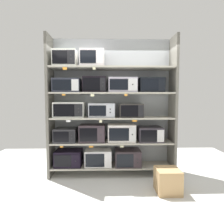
# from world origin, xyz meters

# --- Properties ---
(ground) EXTENTS (6.35, 6.00, 0.02)m
(ground) POSITION_xyz_m (0.00, -1.00, -0.01)
(ground) COLOR silver
(back_panel) EXTENTS (2.55, 0.04, 2.72)m
(back_panel) POSITION_xyz_m (0.00, 0.24, 1.36)
(back_panel) COLOR #9EA3A8
(back_panel) RESTS_ON ground
(upright_left) EXTENTS (0.05, 0.44, 2.72)m
(upright_left) POSITION_xyz_m (-1.20, 0.00, 1.36)
(upright_left) COLOR #68645B
(upright_left) RESTS_ON ground
(upright_right) EXTENTS (0.05, 0.44, 2.72)m
(upright_right) POSITION_xyz_m (1.20, 0.00, 1.36)
(upright_right) COLOR #68645B
(upright_right) RESTS_ON ground
(shelf_0) EXTENTS (2.35, 0.44, 0.03)m
(shelf_0) POSITION_xyz_m (0.00, 0.00, 0.18)
(shelf_0) COLOR #ADA899
(shelf_0) RESTS_ON ground
(microwave_0) EXTENTS (0.51, 0.39, 0.31)m
(microwave_0) POSITION_xyz_m (-0.86, -0.00, 0.35)
(microwave_0) COLOR black
(microwave_0) RESTS_ON shelf_0
(microwave_1) EXTENTS (0.52, 0.37, 0.31)m
(microwave_1) POSITION_xyz_m (-0.27, -0.00, 0.35)
(microwave_1) COLOR silver
(microwave_1) RESTS_ON shelf_0
(microwave_2) EXTENTS (0.50, 0.43, 0.31)m
(microwave_2) POSITION_xyz_m (0.31, -0.00, 0.35)
(microwave_2) COLOR #352A2F
(microwave_2) RESTS_ON shelf_0
(shelf_1) EXTENTS (2.35, 0.44, 0.03)m
(shelf_1) POSITION_xyz_m (0.00, 0.00, 0.66)
(shelf_1) COLOR #ADA899
(microwave_3) EXTENTS (0.42, 0.43, 0.27)m
(microwave_3) POSITION_xyz_m (-0.90, -0.00, 0.81)
(microwave_3) COLOR #2B2A2E
(microwave_3) RESTS_ON shelf_1
(microwave_4) EXTENTS (0.49, 0.38, 0.33)m
(microwave_4) POSITION_xyz_m (-0.39, -0.00, 0.84)
(microwave_4) COLOR #352A30
(microwave_4) RESTS_ON shelf_1
(microwave_5) EXTENTS (0.54, 0.36, 0.34)m
(microwave_5) POSITION_xyz_m (0.19, -0.00, 0.84)
(microwave_5) COLOR silver
(microwave_5) RESTS_ON shelf_1
(microwave_6) EXTENTS (0.47, 0.42, 0.29)m
(microwave_6) POSITION_xyz_m (0.75, -0.00, 0.82)
(microwave_6) COLOR #332D35
(microwave_6) RESTS_ON shelf_1
(price_tag_0) EXTENTS (0.06, 0.00, 0.03)m
(price_tag_0) POSITION_xyz_m (-0.94, -0.22, 0.62)
(price_tag_0) COLOR orange
(price_tag_1) EXTENTS (0.08, 0.00, 0.03)m
(price_tag_1) POSITION_xyz_m (-0.39, -0.22, 0.62)
(price_tag_1) COLOR orange
(price_tag_2) EXTENTS (0.07, 0.00, 0.03)m
(price_tag_2) POSITION_xyz_m (0.18, -0.22, 0.62)
(price_tag_2) COLOR beige
(shelf_2) EXTENTS (2.35, 0.44, 0.03)m
(shelf_2) POSITION_xyz_m (0.00, 0.00, 1.14)
(shelf_2) COLOR #ADA899
(microwave_7) EXTENTS (0.58, 0.39, 0.29)m
(microwave_7) POSITION_xyz_m (-0.83, -0.00, 1.30)
(microwave_7) COLOR silver
(microwave_7) RESTS_ON shelf_2
(microwave_8) EXTENTS (0.50, 0.37, 0.27)m
(microwave_8) POSITION_xyz_m (-0.20, -0.00, 1.29)
(microwave_8) COLOR #B1B5BD
(microwave_8) RESTS_ON shelf_2
(microwave_9) EXTENTS (0.46, 0.38, 0.26)m
(microwave_9) POSITION_xyz_m (0.37, -0.00, 1.29)
(microwave_9) COLOR #34302D
(microwave_9) RESTS_ON shelf_2
(price_tag_3) EXTENTS (0.08, 0.00, 0.03)m
(price_tag_3) POSITION_xyz_m (-0.81, -0.22, 1.10)
(price_tag_3) COLOR white
(price_tag_4) EXTENTS (0.05, 0.00, 0.05)m
(price_tag_4) POSITION_xyz_m (-0.22, -0.22, 1.10)
(price_tag_4) COLOR beige
(price_tag_5) EXTENTS (0.09, 0.00, 0.03)m
(price_tag_5) POSITION_xyz_m (0.42, -0.22, 1.11)
(price_tag_5) COLOR orange
(shelf_3) EXTENTS (2.35, 0.44, 0.03)m
(shelf_3) POSITION_xyz_m (0.00, 0.00, 1.62)
(shelf_3) COLOR #ADA899
(microwave_10) EXTENTS (0.51, 0.41, 0.26)m
(microwave_10) POSITION_xyz_m (-0.86, -0.00, 1.77)
(microwave_10) COLOR #2A2C39
(microwave_10) RESTS_ON shelf_3
(microwave_11) EXTENTS (0.44, 0.35, 0.30)m
(microwave_11) POSITION_xyz_m (-0.34, -0.00, 1.79)
(microwave_11) COLOR black
(microwave_11) RESTS_ON shelf_3
(microwave_12) EXTENTS (0.54, 0.40, 0.28)m
(microwave_12) POSITION_xyz_m (0.20, -0.00, 1.78)
(microwave_12) COLOR #A09BAA
(microwave_12) RESTS_ON shelf_3
(microwave_13) EXTENTS (0.47, 0.40, 0.28)m
(microwave_13) POSITION_xyz_m (0.76, -0.00, 1.78)
(microwave_13) COLOR black
(microwave_13) RESTS_ON shelf_3
(price_tag_6) EXTENTS (0.06, 0.00, 0.03)m
(price_tag_6) POSITION_xyz_m (-0.89, -0.22, 1.59)
(price_tag_6) COLOR orange
(price_tag_7) EXTENTS (0.07, 0.00, 0.05)m
(price_tag_7) POSITION_xyz_m (-0.36, -0.22, 1.58)
(price_tag_7) COLOR beige
(price_tag_8) EXTENTS (0.05, 0.00, 0.04)m
(price_tag_8) POSITION_xyz_m (0.25, -0.22, 1.59)
(price_tag_8) COLOR orange
(shelf_4) EXTENTS (2.35, 0.44, 0.03)m
(shelf_4) POSITION_xyz_m (0.00, 0.00, 2.11)
(shelf_4) COLOR #ADA899
(microwave_14) EXTENTS (0.44, 0.35, 0.31)m
(microwave_14) POSITION_xyz_m (-0.90, -0.00, 2.28)
(microwave_14) COLOR silver
(microwave_14) RESTS_ON shelf_4
(microwave_15) EXTENTS (0.45, 0.39, 0.32)m
(microwave_15) POSITION_xyz_m (-0.38, -0.00, 2.28)
(microwave_15) COLOR silver
(microwave_15) RESTS_ON shelf_4
(price_tag_9) EXTENTS (0.08, 0.00, 0.05)m
(price_tag_9) POSITION_xyz_m (-0.86, -0.22, 2.06)
(price_tag_9) COLOR orange
(price_tag_10) EXTENTS (0.05, 0.00, 0.04)m
(price_tag_10) POSITION_xyz_m (-0.33, -0.22, 2.07)
(price_tag_10) COLOR beige
(shipping_carton) EXTENTS (0.38, 0.38, 0.39)m
(shipping_carton) POSITION_xyz_m (0.89, -0.75, 0.19)
(shipping_carton) COLOR tan
(shipping_carton) RESTS_ON ground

